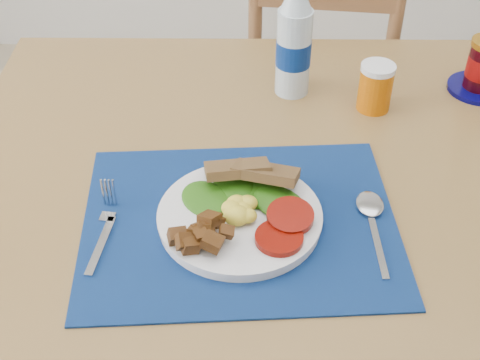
{
  "coord_description": "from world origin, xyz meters",
  "views": [
    {
      "loc": [
        -0.19,
        -0.69,
        1.46
      ],
      "look_at": [
        -0.2,
        0.09,
        0.8
      ],
      "focal_mm": 50.0,
      "sensor_mm": 36.0,
      "label": 1
    }
  ],
  "objects_px": {
    "chair_far": "(319,79)",
    "juice_glass": "(375,88)",
    "water_bottle": "(294,45)",
    "breakfast_plate": "(236,215)"
  },
  "relations": [
    {
      "from": "juice_glass",
      "to": "breakfast_plate",
      "type": "bearing_deg",
      "value": -128.05
    },
    {
      "from": "chair_far",
      "to": "juice_glass",
      "type": "relative_size",
      "value": 11.85
    },
    {
      "from": "breakfast_plate",
      "to": "juice_glass",
      "type": "distance_m",
      "value": 0.41
    },
    {
      "from": "chair_far",
      "to": "juice_glass",
      "type": "height_order",
      "value": "chair_far"
    },
    {
      "from": "chair_far",
      "to": "water_bottle",
      "type": "bearing_deg",
      "value": 82.16
    },
    {
      "from": "water_bottle",
      "to": "chair_far",
      "type": "bearing_deg",
      "value": 75.54
    },
    {
      "from": "chair_far",
      "to": "juice_glass",
      "type": "bearing_deg",
      "value": 102.72
    },
    {
      "from": "water_bottle",
      "to": "juice_glass",
      "type": "relative_size",
      "value": 2.63
    },
    {
      "from": "chair_far",
      "to": "breakfast_plate",
      "type": "xyz_separation_m",
      "value": [
        -0.21,
        -0.79,
        0.24
      ]
    },
    {
      "from": "chair_far",
      "to": "water_bottle",
      "type": "relative_size",
      "value": 4.51
    }
  ]
}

